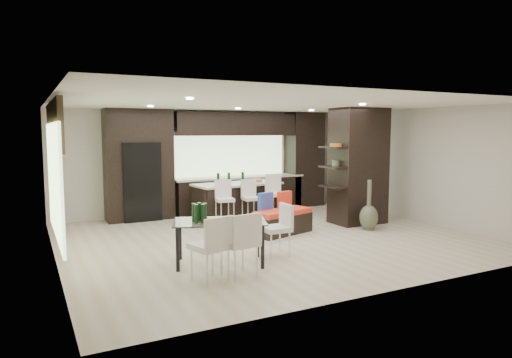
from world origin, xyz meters
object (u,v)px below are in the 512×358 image
kitchen_island (238,201)px  chair_end (276,232)px  floor_vase (369,205)px  stool_mid (251,207)px  chair_near (239,247)px  dining_table (220,242)px  stool_right (276,203)px  bench (283,222)px  stool_left (225,208)px  chair_far (210,251)px

kitchen_island → chair_end: kitchen_island is taller
floor_vase → chair_end: floor_vase is taller
stool_mid → chair_end: stool_mid is taller
stool_mid → chair_near: (-1.87, -3.35, 0.03)m
floor_vase → chair_end: bearing=-162.6°
stool_mid → dining_table: stool_mid is taller
stool_mid → stool_right: size_ratio=0.91×
bench → stool_left: bearing=108.0°
bench → chair_far: 3.30m
stool_right → chair_near: (-2.53, -3.33, -0.01)m
stool_mid → stool_right: stool_right is taller
stool_right → chair_far: (-2.99, -3.33, -0.01)m
kitchen_island → chair_end: size_ratio=2.57×
stool_left → stool_right: stool_right is taller
chair_near → floor_vase: bearing=15.1°
dining_table → chair_near: 0.75m
kitchen_island → dining_table: 3.84m
stool_right → stool_left: bearing=-175.0°
stool_right → dining_table: (-2.53, -2.59, -0.10)m
kitchen_island → chair_far: size_ratio=2.40×
stool_right → chair_end: stool_right is taller
floor_vase → stool_right: bearing=129.2°
bench → floor_vase: 1.98m
chair_far → chair_end: bearing=10.2°
stool_left → chair_near: (-1.21, -3.34, 0.02)m
kitchen_island → chair_far: bearing=-125.5°
kitchen_island → chair_far: chair_far is taller
stool_mid → chair_end: (-0.82, -2.61, -0.00)m
stool_left → stool_mid: bearing=10.1°
stool_mid → chair_far: size_ratio=0.94×
kitchen_island → dining_table: size_ratio=1.45×
stool_mid → bench: (0.16, -1.19, -0.16)m
stool_right → floor_vase: 2.19m
stool_mid → bench: stool_mid is taller
stool_left → chair_near: chair_near is taller
chair_far → chair_near: bearing=-16.1°
stool_left → bench: 1.45m
stool_mid → chair_far: (-2.33, -3.35, 0.03)m
kitchen_island → floor_vase: size_ratio=1.93×
stool_right → chair_end: 2.98m
kitchen_island → chair_far: (-2.33, -4.10, 0.00)m
kitchen_island → dining_table: (-1.87, -3.36, -0.09)m
stool_mid → chair_near: bearing=-113.3°
stool_mid → chair_end: 2.73m
stool_left → dining_table: (-1.21, -2.60, -0.08)m
stool_left → floor_vase: size_ratio=0.78×
stool_mid → chair_near: size_ratio=0.93×
stool_right → chair_end: bearing=-114.2°
floor_vase → chair_near: (-3.91, -1.64, -0.10)m
kitchen_island → bench: size_ratio=1.59×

